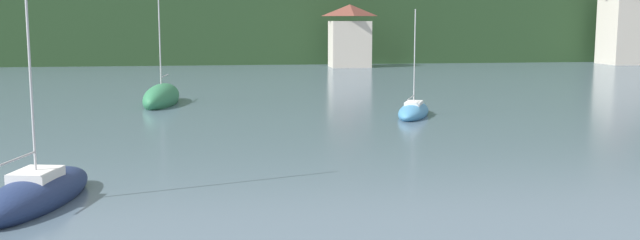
{
  "coord_description": "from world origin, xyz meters",
  "views": [
    {
      "loc": [
        -4.05,
        19.46,
        6.35
      ],
      "look_at": [
        0.0,
        48.01,
        2.24
      ],
      "focal_mm": 40.11,
      "sensor_mm": 36.0,
      "label": 1
    }
  ],
  "objects_px": {
    "shore_building_westcentral": "(625,23)",
    "sailboat_mid_3": "(37,194)",
    "shore_building_west": "(350,37)",
    "sailboat_far_0": "(414,112)",
    "sailboat_far_4": "(162,98)"
  },
  "relations": [
    {
      "from": "shore_building_west",
      "to": "sailboat_far_0",
      "type": "distance_m",
      "value": 48.16
    },
    {
      "from": "sailboat_far_0",
      "to": "sailboat_far_4",
      "type": "height_order",
      "value": "sailboat_far_4"
    },
    {
      "from": "sailboat_far_0",
      "to": "sailboat_far_4",
      "type": "distance_m",
      "value": 19.11
    },
    {
      "from": "sailboat_far_0",
      "to": "sailboat_mid_3",
      "type": "bearing_deg",
      "value": 160.45
    },
    {
      "from": "shore_building_westcentral",
      "to": "sailboat_far_4",
      "type": "xyz_separation_m",
      "value": [
        -60.49,
        -39.4,
        -5.21
      ]
    },
    {
      "from": "shore_building_west",
      "to": "sailboat_far_0",
      "type": "xyz_separation_m",
      "value": [
        -4.53,
        -47.8,
        -3.65
      ]
    },
    {
      "from": "shore_building_west",
      "to": "shore_building_westcentral",
      "type": "height_order",
      "value": "shore_building_westcentral"
    },
    {
      "from": "shore_building_west",
      "to": "sailboat_far_4",
      "type": "relative_size",
      "value": 0.85
    },
    {
      "from": "shore_building_west",
      "to": "sailboat_mid_3",
      "type": "xyz_separation_m",
      "value": [
        -23.38,
        -67.67,
        -3.59
      ]
    },
    {
      "from": "shore_building_westcentral",
      "to": "sailboat_mid_3",
      "type": "height_order",
      "value": "shore_building_westcentral"
    },
    {
      "from": "shore_building_west",
      "to": "sailboat_mid_3",
      "type": "bearing_deg",
      "value": -109.06
    },
    {
      "from": "shore_building_westcentral",
      "to": "sailboat_far_0",
      "type": "height_order",
      "value": "shore_building_westcentral"
    },
    {
      "from": "shore_building_westcentral",
      "to": "sailboat_far_0",
      "type": "bearing_deg",
      "value": -132.02
    },
    {
      "from": "sailboat_mid_3",
      "to": "sailboat_far_4",
      "type": "distance_m",
      "value": 28.99
    },
    {
      "from": "sailboat_far_4",
      "to": "sailboat_far_0",
      "type": "bearing_deg",
      "value": 68.82
    }
  ]
}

